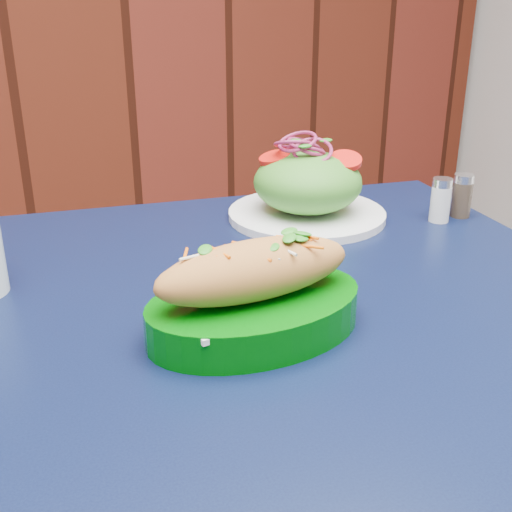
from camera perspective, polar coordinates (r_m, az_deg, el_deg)
cafe_table at (r=0.78m, az=2.26°, el=-9.64°), size 0.96×0.96×0.75m
banh_mi_basket at (r=0.65m, az=-0.10°, el=-3.40°), size 0.24×0.16×0.11m
salad_plate at (r=0.98m, az=4.60°, el=6.09°), size 0.24×0.24×0.13m
salt_shaker at (r=1.01m, az=16.10°, el=4.80°), size 0.03×0.03×0.07m
pepper_shaker at (r=1.04m, az=17.85°, el=5.12°), size 0.03×0.03×0.07m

